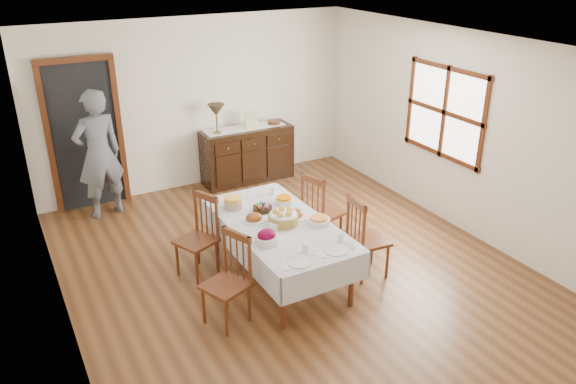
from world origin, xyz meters
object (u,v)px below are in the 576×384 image
chair_left_far (199,235)px  sideboard (247,155)px  chair_right_far (320,210)px  chair_left_near (229,279)px  table_lamp (216,111)px  person (98,150)px  chair_right_near (365,237)px  dining_table (278,230)px

chair_left_far → sideboard: bearing=120.8°
chair_right_far → chair_left_near: bearing=103.1°
chair_left_near → table_lamp: (1.23, 3.28, 0.74)m
person → table_lamp: 1.83m
chair_right_near → chair_right_far: (-0.10, 0.82, 0.01)m
chair_left_near → chair_left_far: 1.01m
dining_table → chair_right_far: 0.89m
chair_left_near → table_lamp: size_ratio=2.10×
chair_left_far → chair_right_near: bearing=36.4°
chair_left_far → person: bearing=173.8°
chair_right_far → sideboard: size_ratio=0.68×
chair_left_far → chair_right_near: size_ratio=0.99×
chair_left_near → chair_right_far: 1.82m
chair_left_near → person: 3.20m
chair_right_far → table_lamp: table_lamp is taller
chair_right_near → person: size_ratio=0.51×
dining_table → sideboard: 2.97m
chair_left_near → chair_right_far: chair_right_far is taller
chair_right_far → dining_table: bearing=101.0°
chair_left_near → dining_table: bearing=98.5°
chair_left_near → person: person is taller
chair_left_far → chair_right_near: 1.90m
chair_right_near → person: bearing=41.3°
table_lamp → chair_left_near: bearing=-110.6°
chair_left_far → chair_right_far: chair_right_far is taller
chair_right_near → table_lamp: 3.34m
chair_right_near → person: person is taller
chair_right_far → sideboard: (0.13, 2.42, -0.06)m
chair_right_near → chair_right_far: size_ratio=0.99×
chair_left_near → chair_right_far: bearing=96.5°
chair_left_far → sideboard: 2.83m
chair_right_far → person: 3.16m
chair_left_far → person: person is taller
chair_right_near → person: 3.84m
dining_table → chair_left_near: (-0.81, -0.48, -0.13)m
dining_table → person: bearing=117.4°
sideboard → chair_left_far: bearing=-126.2°
dining_table → chair_right_far: (0.79, 0.39, -0.11)m
chair_left_far → dining_table: bearing=31.4°
chair_left_near → person: bearing=168.5°
chair_right_near → table_lamp: size_ratio=2.13×
sideboard → person: (-2.31, -0.18, 0.53)m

